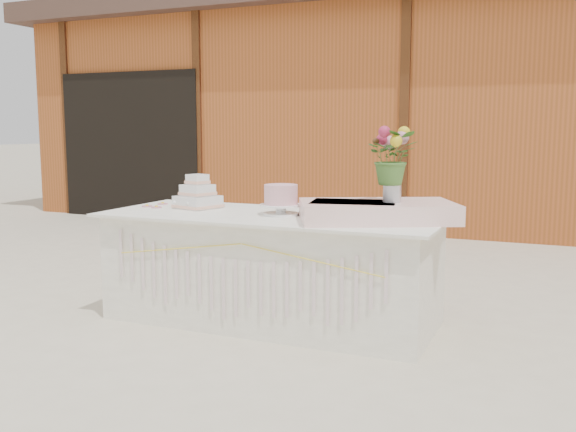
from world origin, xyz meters
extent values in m
plane|color=beige|center=(0.00, 0.00, 0.00)|extent=(80.00, 80.00, 0.00)
cube|color=#9E4B21|center=(0.00, 6.00, 1.50)|extent=(12.00, 4.00, 3.00)
cube|color=#432D25|center=(0.00, 6.00, 3.15)|extent=(12.60, 4.60, 0.30)
cube|color=black|center=(-4.20, 3.98, 1.10)|extent=(2.40, 0.08, 2.20)
cube|color=white|center=(0.00, 0.00, 0.38)|extent=(2.28, 0.88, 0.75)
cube|color=white|center=(0.00, 0.00, 0.76)|extent=(2.40, 1.00, 0.02)
cube|color=white|center=(-0.65, 0.10, 0.82)|extent=(0.34, 0.34, 0.09)
cube|color=#FFBCA1|center=(-0.65, 0.10, 0.79)|extent=(0.36, 0.36, 0.02)
cube|color=white|center=(-0.65, 0.10, 0.91)|extent=(0.25, 0.25, 0.09)
cube|color=#FFBCA1|center=(-0.65, 0.10, 0.88)|extent=(0.26, 0.26, 0.02)
cube|color=white|center=(-0.65, 0.10, 0.99)|extent=(0.16, 0.16, 0.08)
cube|color=#FFBCA1|center=(-0.65, 0.10, 0.97)|extent=(0.18, 0.18, 0.02)
cylinder|color=white|center=(0.08, -0.01, 0.78)|extent=(0.25, 0.25, 0.02)
cylinder|color=white|center=(0.08, -0.01, 0.81)|extent=(0.07, 0.07, 0.05)
cylinder|color=white|center=(0.08, -0.01, 0.84)|extent=(0.30, 0.30, 0.01)
cylinder|color=#E7A6B1|center=(0.08, -0.01, 0.91)|extent=(0.23, 0.23, 0.14)
cube|color=#F8C8C7|center=(0.77, -0.01, 0.83)|extent=(1.14, 0.94, 0.12)
cylinder|color=silver|center=(0.86, 0.01, 0.97)|extent=(0.12, 0.12, 0.16)
imported|color=#43712D|center=(0.86, 0.01, 1.23)|extent=(0.38, 0.35, 0.35)
camera|label=1|loc=(1.87, -4.04, 1.37)|focal=40.00mm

